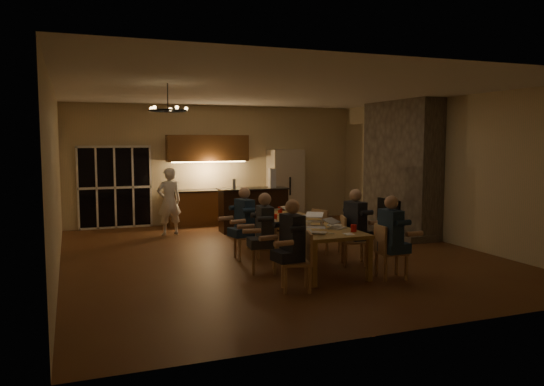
{
  "coord_description": "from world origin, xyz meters",
  "views": [
    {
      "loc": [
        -3.77,
        -9.62,
        2.26
      ],
      "look_at": [
        0.03,
        0.3,
        1.2
      ],
      "focal_mm": 35.0,
      "sensor_mm": 36.0,
      "label": 1
    }
  ],
  "objects_px": {
    "laptop_b": "(337,222)",
    "bar_bottle": "(234,184)",
    "laptop_f": "(293,209)",
    "redcup_near": "(354,228)",
    "person_left_far": "(245,223)",
    "standing_person": "(169,201)",
    "chair_left_near": "(296,262)",
    "redcup_far": "(280,210)",
    "laptop_d": "(314,216)",
    "person_right_mid": "(355,227)",
    "bar_island": "(253,210)",
    "chair_right_far": "(327,231)",
    "mug_mid": "(294,215)",
    "chair_left_far": "(246,236)",
    "can_silver": "(322,225)",
    "laptop_c": "(289,217)",
    "laptop_e": "(268,210)",
    "plate_far": "(307,216)",
    "dining_table": "(301,243)",
    "chair_left_mid": "(264,247)",
    "bar_blender": "(272,178)",
    "redcup_mid": "(275,217)",
    "person_right_near": "(390,238)",
    "person_left_mid": "(265,233)",
    "mug_back": "(268,216)",
    "can_cola": "(268,211)",
    "refrigerator": "(285,185)",
    "plate_near": "(334,225)",
    "mug_front": "(309,224)",
    "plate_left": "(305,230)",
    "chair_right_near": "(391,251)",
    "laptop_a": "(316,226)",
    "chandelier": "(168,111)"
  },
  "relations": [
    {
      "from": "person_right_near",
      "to": "plate_far",
      "type": "xyz_separation_m",
      "value": [
        -0.4,
        2.34,
        0.07
      ]
    },
    {
      "from": "laptop_c",
      "to": "chair_left_near",
      "type": "bearing_deg",
      "value": 86.54
    },
    {
      "from": "chair_left_near",
      "to": "redcup_mid",
      "type": "relative_size",
      "value": 7.42
    },
    {
      "from": "laptop_b",
      "to": "bar_bottle",
      "type": "relative_size",
      "value": 1.33
    },
    {
      "from": "laptop_c",
      "to": "can_silver",
      "type": "height_order",
      "value": "laptop_c"
    },
    {
      "from": "laptop_f",
      "to": "redcup_near",
      "type": "relative_size",
      "value": 2.67
    },
    {
      "from": "person_right_near",
      "to": "chandelier",
      "type": "bearing_deg",
      "value": 59.93
    },
    {
      "from": "laptop_f",
      "to": "plate_near",
      "type": "height_order",
      "value": "laptop_f"
    },
    {
      "from": "person_left_far",
      "to": "standing_person",
      "type": "xyz_separation_m",
      "value": [
        -0.87,
        3.16,
        0.12
      ]
    },
    {
      "from": "laptop_c",
      "to": "redcup_far",
      "type": "bearing_deg",
      "value": -89.56
    },
    {
      "from": "dining_table",
      "to": "laptop_b",
      "type": "xyz_separation_m",
      "value": [
        0.3,
        -0.83,
        0.49
      ]
    },
    {
      "from": "refrigerator",
      "to": "laptop_e",
      "type": "relative_size",
      "value": 6.25
    },
    {
      "from": "chair_left_mid",
      "to": "laptop_e",
      "type": "relative_size",
      "value": 2.78
    },
    {
      "from": "refrigerator",
      "to": "can_silver",
      "type": "bearing_deg",
      "value": -106.29
    },
    {
      "from": "mug_mid",
      "to": "redcup_mid",
      "type": "distance_m",
      "value": 0.49
    },
    {
      "from": "person_right_near",
      "to": "chair_right_far",
      "type": "bearing_deg",
      "value": -1.92
    },
    {
      "from": "laptop_e",
      "to": "plate_far",
      "type": "height_order",
      "value": "laptop_e"
    },
    {
      "from": "chair_left_mid",
      "to": "laptop_e",
      "type": "xyz_separation_m",
      "value": [
        0.63,
        1.48,
        0.42
      ]
    },
    {
      "from": "plate_near",
      "to": "chair_left_mid",
      "type": "bearing_deg",
      "value": 174.64
    },
    {
      "from": "mug_mid",
      "to": "mug_back",
      "type": "bearing_deg",
      "value": 161.95
    },
    {
      "from": "plate_near",
      "to": "chair_left_near",
      "type": "bearing_deg",
      "value": -137.62
    },
    {
      "from": "bar_island",
      "to": "person_right_near",
      "type": "distance_m",
      "value": 5.25
    },
    {
      "from": "person_left_mid",
      "to": "redcup_mid",
      "type": "bearing_deg",
      "value": 156.01
    },
    {
      "from": "chair_left_mid",
      "to": "standing_person",
      "type": "height_order",
      "value": "standing_person"
    },
    {
      "from": "laptop_b",
      "to": "laptop_d",
      "type": "height_order",
      "value": "same"
    },
    {
      "from": "bar_island",
      "to": "chair_right_far",
      "type": "xyz_separation_m",
      "value": [
        0.55,
        -2.96,
        -0.1
      ]
    },
    {
      "from": "chair_left_near",
      "to": "can_silver",
      "type": "relative_size",
      "value": 7.42
    },
    {
      "from": "laptop_b",
      "to": "bar_bottle",
      "type": "xyz_separation_m",
      "value": [
        -0.52,
        4.37,
        0.34
      ]
    },
    {
      "from": "laptop_c",
      "to": "laptop_d",
      "type": "height_order",
      "value": "same"
    },
    {
      "from": "chair_left_far",
      "to": "mug_back",
      "type": "relative_size",
      "value": 8.9
    },
    {
      "from": "laptop_c",
      "to": "can_silver",
      "type": "distance_m",
      "value": 0.8
    },
    {
      "from": "laptop_a",
      "to": "chair_left_far",
      "type": "bearing_deg",
      "value": -35.76
    },
    {
      "from": "plate_near",
      "to": "plate_far",
      "type": "distance_m",
      "value": 1.24
    },
    {
      "from": "standing_person",
      "to": "laptop_a",
      "type": "height_order",
      "value": "standing_person"
    },
    {
      "from": "mug_mid",
      "to": "redcup_near",
      "type": "xyz_separation_m",
      "value": [
        0.3,
        -1.8,
        0.01
      ]
    },
    {
      "from": "chair_left_near",
      "to": "redcup_far",
      "type": "xyz_separation_m",
      "value": [
        0.96,
        3.05,
        0.37
      ]
    },
    {
      "from": "chair_left_far",
      "to": "bar_island",
      "type": "bearing_deg",
      "value": 161.54
    },
    {
      "from": "chair_right_near",
      "to": "person_left_mid",
      "type": "xyz_separation_m",
      "value": [
        -1.82,
        1.05,
        0.24
      ]
    },
    {
      "from": "laptop_d",
      "to": "person_right_mid",
      "type": "bearing_deg",
      "value": -0.25
    },
    {
      "from": "chair_left_far",
      "to": "can_silver",
      "type": "bearing_deg",
      "value": 36.07
    },
    {
      "from": "can_cola",
      "to": "standing_person",
      "type": "bearing_deg",
      "value": 123.39
    },
    {
      "from": "chair_left_mid",
      "to": "bar_blender",
      "type": "bearing_deg",
      "value": 176.58
    },
    {
      "from": "refrigerator",
      "to": "redcup_mid",
      "type": "distance_m",
      "value": 4.98
    },
    {
      "from": "chair_left_near",
      "to": "mug_front",
      "type": "xyz_separation_m",
      "value": [
        0.76,
        1.19,
        0.36
      ]
    },
    {
      "from": "plate_left",
      "to": "standing_person",
      "type": "bearing_deg",
      "value": 107.42
    },
    {
      "from": "dining_table",
      "to": "person_right_mid",
      "type": "bearing_deg",
      "value": -27.54
    },
    {
      "from": "mug_back",
      "to": "laptop_d",
      "type": "bearing_deg",
      "value": -50.57
    },
    {
      "from": "chair_left_near",
      "to": "plate_far",
      "type": "height_order",
      "value": "chair_left_near"
    },
    {
      "from": "person_left_far",
      "to": "plate_left",
      "type": "distance_m",
      "value": 1.59
    },
    {
      "from": "laptop_b",
      "to": "can_cola",
      "type": "xyz_separation_m",
      "value": [
        -0.46,
        2.18,
        -0.05
      ]
    }
  ]
}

